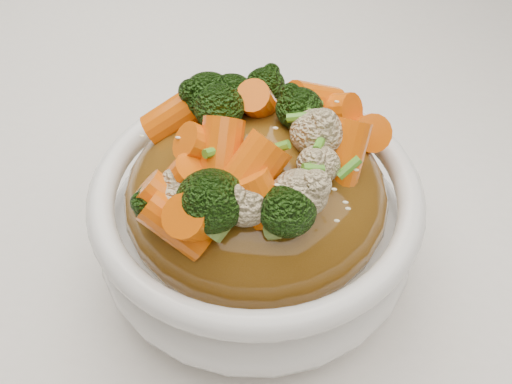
# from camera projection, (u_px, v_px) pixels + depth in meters

# --- Properties ---
(tablecloth) EXTENTS (1.20, 0.80, 0.04)m
(tablecloth) POSITION_uv_depth(u_px,v_px,m) (269.00, 224.00, 0.46)
(tablecloth) COLOR white
(tablecloth) RESTS_ON dining_table
(bowl) EXTENTS (0.22, 0.22, 0.08)m
(bowl) POSITION_uv_depth(u_px,v_px,m) (256.00, 224.00, 0.38)
(bowl) COLOR white
(bowl) RESTS_ON tablecloth
(sauce_base) EXTENTS (0.17, 0.17, 0.09)m
(sauce_base) POSITION_uv_depth(u_px,v_px,m) (256.00, 195.00, 0.36)
(sauce_base) COLOR brown
(sauce_base) RESTS_ON bowl
(carrots) EXTENTS (0.17, 0.17, 0.05)m
(carrots) POSITION_uv_depth(u_px,v_px,m) (256.00, 122.00, 0.32)
(carrots) COLOR #F06207
(carrots) RESTS_ON sauce_base
(broccoli) EXTENTS (0.17, 0.17, 0.04)m
(broccoli) POSITION_uv_depth(u_px,v_px,m) (256.00, 123.00, 0.32)
(broccoli) COLOR black
(broccoli) RESTS_ON sauce_base
(cauliflower) EXTENTS (0.17, 0.17, 0.03)m
(cauliflower) POSITION_uv_depth(u_px,v_px,m) (256.00, 126.00, 0.32)
(cauliflower) COLOR beige
(cauliflower) RESTS_ON sauce_base
(scallions) EXTENTS (0.13, 0.13, 0.02)m
(scallions) POSITION_uv_depth(u_px,v_px,m) (256.00, 121.00, 0.32)
(scallions) COLOR #499221
(scallions) RESTS_ON sauce_base
(sesame_seeds) EXTENTS (0.16, 0.16, 0.01)m
(sesame_seeds) POSITION_uv_depth(u_px,v_px,m) (256.00, 121.00, 0.32)
(sesame_seeds) COLOR beige
(sesame_seeds) RESTS_ON sauce_base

